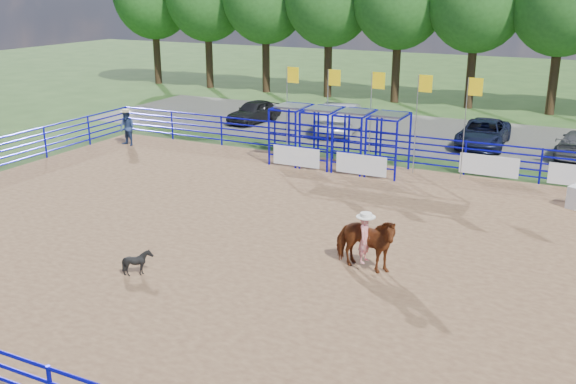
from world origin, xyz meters
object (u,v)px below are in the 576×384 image
Objects in this scene: car_b at (342,118)px; horse_and_rider at (365,240)px; spectator_cowboy at (127,128)px; car_a at (254,111)px; car_c at (483,133)px; calf at (138,262)px.

horse_and_rider is at bearing 106.18° from car_b.
horse_and_rider is 17.94m from spectator_cowboy.
spectator_cowboy reaches higher than car_a.
spectator_cowboy is at bearing 33.95° from car_b.
car_b is at bearing -179.37° from car_c.
car_c reaches higher than calf.
spectator_cowboy reaches higher than car_c.
horse_and_rider is 0.50× the size of car_c.
car_b is 7.46m from car_c.
car_b reaches higher than car_a.
car_b is (-1.65, 19.35, 0.44)m from calf.
horse_and_rider is at bearing -29.32° from spectator_cowboy.
car_a is at bearing -10.50° from car_b.
calf is at bearing -150.81° from horse_and_rider.
horse_and_rider is 0.47× the size of car_b.
car_b reaches higher than car_c.
calf is 19.43m from car_b.
horse_and_rider reaches higher than car_b.
spectator_cowboy is (-15.64, 8.78, 0.00)m from horse_and_rider.
calf is 0.16× the size of car_c.
horse_and_rider is at bearing -91.92° from car_c.
calf is 15.61m from spectator_cowboy.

